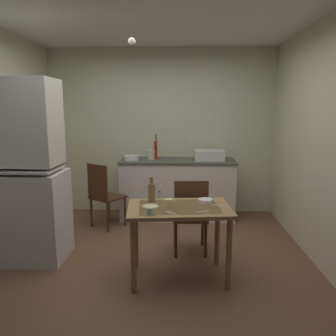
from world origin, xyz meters
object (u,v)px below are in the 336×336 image
serving_bowl_wide (205,201)px  mug_dark (150,211)px  hand_pump (156,148)px  chair_by_counter (104,194)px  hutch_cabinet (26,178)px  dining_table (179,218)px  mixing_bowl_counter (131,158)px  chair_far_side (190,215)px  glass_bottle (152,192)px  sink_basin (209,155)px

serving_bowl_wide → mug_dark: (-0.53, -0.42, 0.02)m
hand_pump → mug_dark: size_ratio=5.61×
hand_pump → chair_by_counter: bearing=-140.4°
hutch_cabinet → dining_table: size_ratio=1.88×
chair_by_counter → serving_bowl_wide: chair_by_counter is taller
mixing_bowl_counter → chair_by_counter: bearing=-124.4°
hutch_cabinet → chair_far_side: hutch_cabinet is taller
hand_pump → mixing_bowl_counter: (-0.36, -0.10, -0.13)m
serving_bowl_wide → mixing_bowl_counter: bearing=120.6°
glass_bottle → dining_table: bearing=-30.3°
mixing_bowl_counter → sink_basin: bearing=2.4°
hutch_cabinet → dining_table: bearing=-12.3°
sink_basin → glass_bottle: sink_basin is taller
hand_pump → chair_far_side: 1.61m
mixing_bowl_counter → chair_far_side: (0.87, -1.31, -0.47)m
serving_bowl_wide → hutch_cabinet: bearing=173.8°
hand_pump → mug_dark: hand_pump is taller
chair_by_counter → hutch_cabinet: bearing=-120.9°
sink_basin → mixing_bowl_counter: (-1.19, -0.05, -0.04)m
serving_bowl_wide → glass_bottle: (-0.55, 0.01, 0.09)m
dining_table → chair_far_side: size_ratio=1.18×
dining_table → serving_bowl_wide: serving_bowl_wide is taller
mug_dark → glass_bottle: size_ratio=0.26×
sink_basin → mug_dark: sink_basin is taller
dining_table → glass_bottle: 0.40m
hutch_cabinet → dining_table: 1.75m
glass_bottle → chair_far_side: bearing=43.3°
sink_basin → hand_pump: bearing=176.9°
chair_by_counter → glass_bottle: (0.79, -1.22, 0.35)m
serving_bowl_wide → chair_far_side: bearing=109.3°
mixing_bowl_counter → dining_table: bearing=-68.3°
sink_basin → mixing_bowl_counter: 1.19m
mixing_bowl_counter → dining_table: size_ratio=0.21×
dining_table → mug_dark: mug_dark is taller
glass_bottle → chair_by_counter: bearing=122.7°
serving_bowl_wide → hand_pump: bearing=109.7°
hutch_cabinet → serving_bowl_wide: (1.95, -0.21, -0.18)m
chair_by_counter → mug_dark: chair_by_counter is taller
hand_pump → dining_table: (0.38, -1.96, -0.45)m
hand_pump → glass_bottle: (0.09, -1.80, -0.23)m
hand_pump → serving_bowl_wide: hand_pump is taller
dining_table → hutch_cabinet: bearing=167.7°
mixing_bowl_counter → serving_bowl_wide: mixing_bowl_counter is taller
hutch_cabinet → glass_bottle: bearing=-8.1°
chair_by_counter → mug_dark: (0.81, -1.66, 0.28)m
chair_far_side → hand_pump: bearing=109.8°
chair_far_side → serving_bowl_wide: (0.14, -0.40, 0.28)m
chair_far_side → chair_by_counter: 1.46m
hutch_cabinet → serving_bowl_wide: bearing=-6.2°
mixing_bowl_counter → dining_table: (0.74, -1.87, -0.32)m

